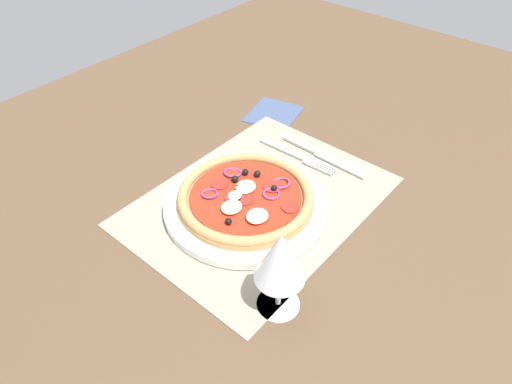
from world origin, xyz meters
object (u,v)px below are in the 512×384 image
at_px(fork, 300,157).
at_px(knife, 324,156).
at_px(pizza, 246,196).
at_px(napkin, 274,114).
at_px(plate, 246,204).
at_px(wine_glass, 281,258).

height_order(fork, knife, knife).
bearing_deg(pizza, napkin, -150.07).
height_order(fork, napkin, fork).
bearing_deg(pizza, plate, -119.49).
bearing_deg(wine_glass, napkin, -140.49).
height_order(pizza, wine_glass, wine_glass).
height_order(plate, knife, plate).
bearing_deg(plate, napkin, -150.11).
distance_m(fork, napkin, 0.18).
relative_size(plate, knife, 1.46).
xyz_separation_m(plate, fork, (-0.18, -0.01, -0.01)).
xyz_separation_m(wine_glass, napkin, (-0.40, -0.33, -0.10)).
height_order(plate, napkin, plate).
bearing_deg(napkin, fork, 56.28).
bearing_deg(fork, wine_glass, -60.99).
distance_m(plate, pizza, 0.02).
bearing_deg(pizza, wine_glass, 54.28).
bearing_deg(fork, plate, -88.51).
distance_m(knife, wine_glass, 0.38).
height_order(knife, napkin, knife).
height_order(pizza, fork, pizza).
relative_size(knife, napkin, 1.69).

